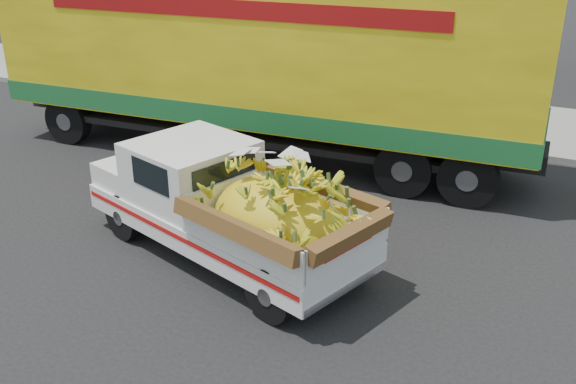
% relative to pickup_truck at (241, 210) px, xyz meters
% --- Properties ---
extents(ground, '(100.00, 100.00, 0.00)m').
position_rel_pickup_truck_xyz_m(ground, '(-1.24, -0.21, -0.93)').
color(ground, black).
rests_on(ground, ground).
extents(curb, '(60.00, 0.25, 0.15)m').
position_rel_pickup_truck_xyz_m(curb, '(-1.24, 6.90, -0.85)').
color(curb, gray).
rests_on(curb, ground).
extents(sidewalk, '(60.00, 4.00, 0.14)m').
position_rel_pickup_truck_xyz_m(sidewalk, '(-1.24, 9.00, -0.86)').
color(sidewalk, gray).
rests_on(sidewalk, ground).
extents(pickup_truck, '(5.22, 3.17, 1.72)m').
position_rel_pickup_truck_xyz_m(pickup_truck, '(0.00, 0.00, 0.00)').
color(pickup_truck, black).
rests_on(pickup_truck, ground).
extents(semi_trailer, '(12.04, 3.17, 3.80)m').
position_rel_pickup_truck_xyz_m(semi_trailer, '(-2.06, 4.45, 1.20)').
color(semi_trailer, black).
rests_on(semi_trailer, ground).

